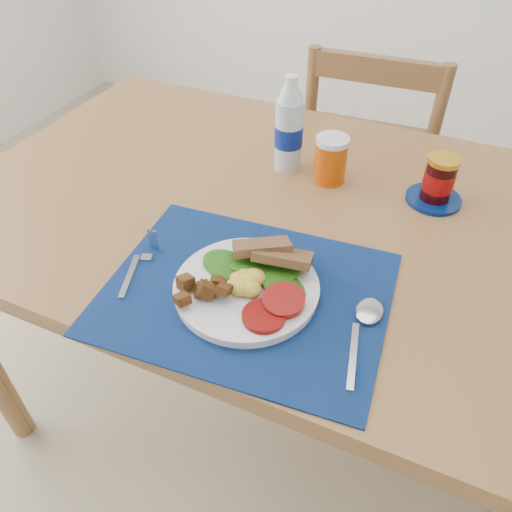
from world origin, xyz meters
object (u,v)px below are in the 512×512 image
Objects in this scene: chair_far at (369,153)px; juice_glass at (330,161)px; breakfast_plate at (243,285)px; water_bottle at (289,129)px; jam_on_saucer at (438,182)px.

chair_far reaches higher than juice_glass.
juice_glass is at bearing 63.29° from breakfast_plate.
chair_far reaches higher than breakfast_plate.
breakfast_plate is 0.43m from water_bottle.
jam_on_saucer is at bearing 112.98° from chair_far.
water_bottle is at bearing 77.73° from breakfast_plate.
water_bottle is at bearing -179.89° from jam_on_saucer.
water_bottle reaches higher than jam_on_saucer.
chair_far reaches higher than jam_on_saucer.
chair_far reaches higher than water_bottle.
juice_glass is 0.85× the size of jam_on_saucer.
juice_glass is 0.23m from jam_on_saucer.
water_bottle is 0.34m from jam_on_saucer.
jam_on_saucer is (0.23, 0.01, -0.00)m from juice_glass.
jam_on_saucer is at bearing 35.28° from breakfast_plate.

